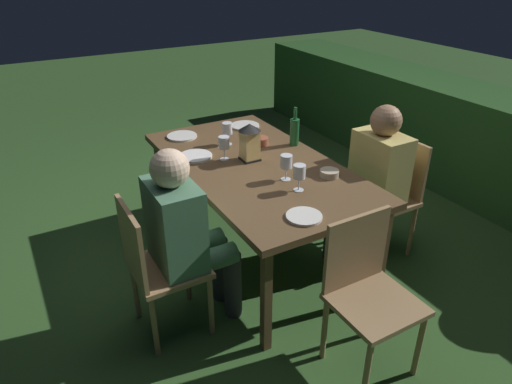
# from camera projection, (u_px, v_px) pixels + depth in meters

# --- Properties ---
(ground_plane) EXTENTS (16.00, 16.00, 0.00)m
(ground_plane) POSITION_uv_depth(u_px,v_px,m) (256.00, 252.00, 3.53)
(ground_plane) COLOR #2D5123
(dining_table) EXTENTS (1.84, 0.98, 0.74)m
(dining_table) POSITION_uv_depth(u_px,v_px,m) (256.00, 170.00, 3.21)
(dining_table) COLOR brown
(dining_table) RESTS_ON ground
(chair_side_right_b) EXTENTS (0.42, 0.40, 0.87)m
(chair_side_right_b) POSITION_uv_depth(u_px,v_px,m) (389.00, 191.00, 3.37)
(chair_side_right_b) COLOR #9E7A51
(chair_side_right_b) RESTS_ON ground
(person_in_mustard) EXTENTS (0.38, 0.47, 1.15)m
(person_in_mustard) POSITION_uv_depth(u_px,v_px,m) (372.00, 178.00, 3.22)
(person_in_mustard) COLOR tan
(person_in_mustard) RESTS_ON ground
(chair_side_left_b) EXTENTS (0.42, 0.40, 0.87)m
(chair_side_left_b) POSITION_uv_depth(u_px,v_px,m) (156.00, 264.00, 2.60)
(chair_side_left_b) COLOR #9E7A51
(chair_side_left_b) RESTS_ON ground
(person_in_green) EXTENTS (0.38, 0.47, 1.15)m
(person_in_green) POSITION_uv_depth(u_px,v_px,m) (187.00, 231.00, 2.61)
(person_in_green) COLOR #4C7A5B
(person_in_green) RESTS_ON ground
(chair_head_far) EXTENTS (0.40, 0.42, 0.87)m
(chair_head_far) POSITION_uv_depth(u_px,v_px,m) (367.00, 289.00, 2.41)
(chair_head_far) COLOR #9E7A51
(chair_head_far) RESTS_ON ground
(lantern_centerpiece) EXTENTS (0.15, 0.15, 0.27)m
(lantern_centerpiece) POSITION_uv_depth(u_px,v_px,m) (250.00, 140.00, 3.17)
(lantern_centerpiece) COLOR black
(lantern_centerpiece) RESTS_ON dining_table
(green_bottle_on_table) EXTENTS (0.07, 0.07, 0.29)m
(green_bottle_on_table) POSITION_uv_depth(u_px,v_px,m) (295.00, 131.00, 3.44)
(green_bottle_on_table) COLOR #1E5B2D
(green_bottle_on_table) RESTS_ON dining_table
(wine_glass_a) EXTENTS (0.08, 0.08, 0.17)m
(wine_glass_a) POSITION_uv_depth(u_px,v_px,m) (224.00, 144.00, 3.19)
(wine_glass_a) COLOR silver
(wine_glass_a) RESTS_ON dining_table
(wine_glass_b) EXTENTS (0.08, 0.08, 0.17)m
(wine_glass_b) POSITION_uv_depth(u_px,v_px,m) (299.00, 173.00, 2.78)
(wine_glass_b) COLOR silver
(wine_glass_b) RESTS_ON dining_table
(wine_glass_c) EXTENTS (0.08, 0.08, 0.17)m
(wine_glass_c) POSITION_uv_depth(u_px,v_px,m) (227.00, 129.00, 3.44)
(wine_glass_c) COLOR silver
(wine_glass_c) RESTS_ON dining_table
(wine_glass_d) EXTENTS (0.08, 0.08, 0.17)m
(wine_glass_d) POSITION_uv_depth(u_px,v_px,m) (286.00, 163.00, 2.91)
(wine_glass_d) COLOR silver
(wine_glass_d) RESTS_ON dining_table
(plate_a) EXTENTS (0.23, 0.23, 0.01)m
(plate_a) POSITION_uv_depth(u_px,v_px,m) (182.00, 136.00, 3.63)
(plate_a) COLOR silver
(plate_a) RESTS_ON dining_table
(plate_b) EXTENTS (0.24, 0.24, 0.01)m
(plate_b) POSITION_uv_depth(u_px,v_px,m) (196.00, 156.00, 3.28)
(plate_b) COLOR white
(plate_b) RESTS_ON dining_table
(plate_c) EXTENTS (0.20, 0.20, 0.01)m
(plate_c) POSITION_uv_depth(u_px,v_px,m) (304.00, 216.00, 2.54)
(plate_c) COLOR silver
(plate_c) RESTS_ON dining_table
(plate_d) EXTENTS (0.24, 0.24, 0.01)m
(plate_d) POSITION_uv_depth(u_px,v_px,m) (245.00, 126.00, 3.84)
(plate_d) COLOR silver
(plate_d) RESTS_ON dining_table
(bowl_olives) EXTENTS (0.12, 0.12, 0.06)m
(bowl_olives) POSITION_uv_depth(u_px,v_px,m) (260.00, 141.00, 3.48)
(bowl_olives) COLOR #9E5138
(bowl_olives) RESTS_ON dining_table
(bowl_bread) EXTENTS (0.12, 0.12, 0.04)m
(bowl_bread) POSITION_uv_depth(u_px,v_px,m) (329.00, 173.00, 3.00)
(bowl_bread) COLOR #BCAD8E
(bowl_bread) RESTS_ON dining_table
(hedge_backdrop) EXTENTS (5.80, 0.71, 0.93)m
(hedge_backdrop) POSITION_uv_depth(u_px,v_px,m) (470.00, 140.00, 4.33)
(hedge_backdrop) COLOR #234C1E
(hedge_backdrop) RESTS_ON ground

